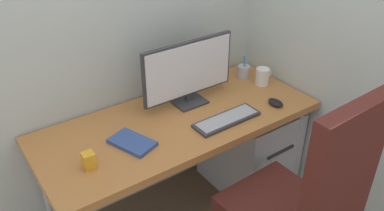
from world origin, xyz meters
name	(u,v)px	position (x,y,z in m)	size (l,w,h in m)	color
desk	(179,125)	(0.00, 0.00, 0.69)	(1.54, 0.65, 0.73)	#B27038
office_chair	(304,203)	(0.20, -0.73, 0.58)	(0.53, 0.57, 1.17)	black
filing_cabinet	(248,145)	(0.55, 0.01, 0.31)	(0.43, 0.57, 0.61)	#B2B5BA
monitor	(188,71)	(0.15, 0.11, 0.93)	(0.57, 0.14, 0.37)	#333338
keyboard	(227,119)	(0.20, -0.17, 0.74)	(0.38, 0.13, 0.02)	#333338
mouse	(276,103)	(0.53, -0.20, 0.74)	(0.07, 0.10, 0.03)	black
pen_holder	(244,71)	(0.61, 0.17, 0.77)	(0.08, 0.08, 0.16)	#B2B5BA
notebook	(132,142)	(-0.31, -0.06, 0.74)	(0.13, 0.22, 0.02)	#334C8C
coffee_mug	(263,76)	(0.65, 0.03, 0.78)	(0.12, 0.08, 0.11)	white
desk_clamp_accessory	(89,160)	(-0.55, -0.11, 0.77)	(0.05, 0.05, 0.08)	orange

